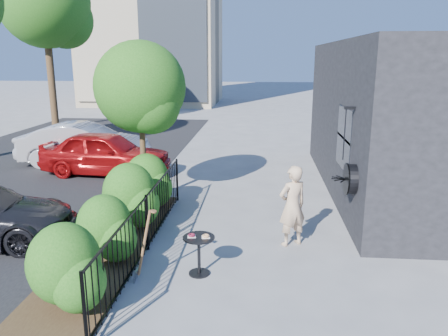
# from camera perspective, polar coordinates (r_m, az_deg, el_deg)

# --- Properties ---
(ground) EXTENTS (120.00, 120.00, 0.00)m
(ground) POSITION_cam_1_polar(r_m,az_deg,el_deg) (8.42, 0.25, -10.96)
(ground) COLOR gray
(ground) RESTS_ON ground
(shop_building) EXTENTS (6.22, 9.00, 4.00)m
(shop_building) POSITION_cam_1_polar(r_m,az_deg,el_deg) (13.13, 26.84, 5.78)
(shop_building) COLOR black
(shop_building) RESTS_ON ground
(fence) EXTENTS (0.05, 6.05, 1.10)m
(fence) POSITION_cam_1_polar(r_m,az_deg,el_deg) (8.45, -10.02, -6.97)
(fence) COLOR black
(fence) RESTS_ON ground
(planting_bed) EXTENTS (1.30, 6.00, 0.08)m
(planting_bed) POSITION_cam_1_polar(r_m,az_deg,el_deg) (8.84, -14.33, -9.86)
(planting_bed) COLOR #382616
(planting_bed) RESTS_ON ground
(shrubs) EXTENTS (1.10, 5.60, 1.24)m
(shrubs) POSITION_cam_1_polar(r_m,az_deg,el_deg) (8.66, -13.75, -5.65)
(shrubs) COLOR #1B5513
(shrubs) RESTS_ON ground
(patio_tree) EXTENTS (2.20, 2.20, 3.94)m
(patio_tree) POSITION_cam_1_polar(r_m,az_deg,el_deg) (10.77, -10.60, 9.62)
(patio_tree) COLOR #3F2B19
(patio_tree) RESTS_ON ground
(street_tree_far) EXTENTS (4.40, 4.40, 8.28)m
(street_tree_far) POSITION_cam_1_polar(r_m,az_deg,el_deg) (24.11, -22.29, 18.78)
(street_tree_far) COLOR #3F2B19
(street_tree_far) RESTS_ON ground
(cafe_table) EXTENTS (0.54, 0.54, 0.73)m
(cafe_table) POSITION_cam_1_polar(r_m,az_deg,el_deg) (7.46, -3.30, -10.44)
(cafe_table) COLOR black
(cafe_table) RESTS_ON ground
(woman) EXTENTS (0.70, 0.62, 1.61)m
(woman) POSITION_cam_1_polar(r_m,az_deg,el_deg) (8.55, 8.91, -4.92)
(woman) COLOR tan
(woman) RESTS_ON ground
(shovel) EXTENTS (0.43, 0.17, 1.28)m
(shovel) POSITION_cam_1_polar(r_m,az_deg,el_deg) (7.30, -10.59, -10.48)
(shovel) COLOR brown
(shovel) RESTS_ON ground
(car_red) EXTENTS (4.15, 1.97, 1.37)m
(car_red) POSITION_cam_1_polar(r_m,az_deg,el_deg) (14.13, -15.19, 1.89)
(car_red) COLOR #9E0D0E
(car_red) RESTS_ON ground
(car_silver) EXTENTS (4.37, 1.65, 1.43)m
(car_silver) POSITION_cam_1_polar(r_m,az_deg,el_deg) (15.66, -17.73, 2.98)
(car_silver) COLOR #A4A4A9
(car_silver) RESTS_ON ground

